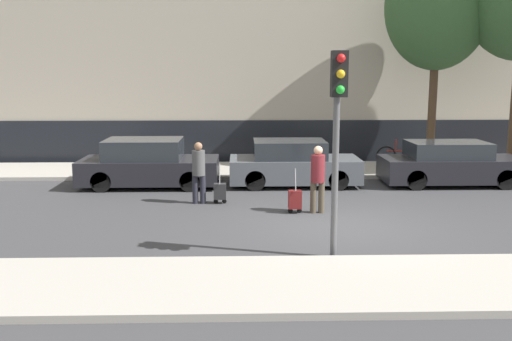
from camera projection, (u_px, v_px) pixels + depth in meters
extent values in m
plane|color=#38383A|center=(338.00, 225.00, 12.89)|extent=(80.00, 80.00, 0.00)
cube|color=#A39E93|center=(378.00, 283.00, 9.18)|extent=(28.00, 2.50, 0.12)
cube|color=#A39E93|center=(304.00, 170.00, 19.77)|extent=(28.00, 3.00, 0.12)
cube|color=black|center=(298.00, 141.00, 21.79)|extent=(27.44, 0.06, 1.60)
cube|color=black|center=(150.00, 170.00, 17.19)|extent=(4.10, 1.87, 0.70)
cube|color=#23282D|center=(144.00, 149.00, 17.08)|extent=(2.26, 1.65, 0.59)
cylinder|color=black|center=(190.00, 181.00, 16.43)|extent=(0.60, 0.18, 0.60)
cylinder|color=black|center=(194.00, 171.00, 18.09)|extent=(0.60, 0.18, 0.60)
cylinder|color=black|center=(101.00, 182.00, 16.36)|extent=(0.60, 0.18, 0.60)
cylinder|color=black|center=(114.00, 172.00, 18.03)|extent=(0.60, 0.18, 0.60)
cube|color=#4C5156|center=(294.00, 169.00, 17.33)|extent=(3.91, 1.77, 0.70)
cube|color=#23282D|center=(289.00, 149.00, 17.22)|extent=(2.15, 1.55, 0.54)
cylinder|color=black|center=(338.00, 180.00, 16.62)|extent=(0.60, 0.18, 0.60)
cylinder|color=black|center=(330.00, 171.00, 18.18)|extent=(0.60, 0.18, 0.60)
cylinder|color=black|center=(255.00, 181.00, 16.56)|extent=(0.60, 0.18, 0.60)
cylinder|color=black|center=(254.00, 171.00, 18.12)|extent=(0.60, 0.18, 0.60)
cube|color=black|center=(452.00, 169.00, 17.39)|extent=(4.26, 1.72, 0.70)
cube|color=#23282D|center=(448.00, 150.00, 17.29)|extent=(2.34, 1.51, 0.49)
cylinder|color=black|center=(506.00, 180.00, 16.70)|extent=(0.60, 0.18, 0.60)
cylinder|color=black|center=(484.00, 171.00, 18.22)|extent=(0.60, 0.18, 0.60)
cylinder|color=black|center=(416.00, 180.00, 16.63)|extent=(0.60, 0.18, 0.60)
cylinder|color=black|center=(402.00, 171.00, 18.15)|extent=(0.60, 0.18, 0.60)
cylinder|color=#23232D|center=(203.00, 189.00, 14.94)|extent=(0.15, 0.15, 0.75)
cylinder|color=#23232D|center=(195.00, 189.00, 14.94)|extent=(0.15, 0.15, 0.75)
cylinder|color=#4C4C4C|center=(199.00, 163.00, 14.82)|extent=(0.34, 0.34, 0.66)
sphere|color=#936B4C|center=(198.00, 146.00, 14.75)|extent=(0.21, 0.21, 0.21)
cube|color=#262628|center=(220.00, 191.00, 14.95)|extent=(0.32, 0.24, 0.41)
cylinder|color=black|center=(216.00, 201.00, 14.99)|extent=(0.12, 0.03, 0.12)
cylinder|color=black|center=(224.00, 201.00, 15.00)|extent=(0.12, 0.03, 0.12)
cylinder|color=gray|center=(220.00, 174.00, 14.80)|extent=(0.02, 0.19, 0.53)
cylinder|color=#4C4233|center=(313.00, 198.00, 13.94)|extent=(0.15, 0.15, 0.77)
cylinder|color=#4C4233|center=(321.00, 197.00, 13.95)|extent=(0.15, 0.15, 0.77)
cylinder|color=maroon|center=(318.00, 169.00, 13.82)|extent=(0.34, 0.34, 0.67)
sphere|color=tan|center=(318.00, 150.00, 13.74)|extent=(0.22, 0.22, 0.22)
cube|color=maroon|center=(295.00, 199.00, 13.93)|extent=(0.32, 0.24, 0.45)
cylinder|color=black|center=(290.00, 211.00, 13.97)|extent=(0.12, 0.03, 0.12)
cylinder|color=black|center=(299.00, 211.00, 13.98)|extent=(0.12, 0.03, 0.12)
cylinder|color=gray|center=(295.00, 180.00, 13.77)|extent=(0.02, 0.19, 0.53)
cylinder|color=#515154|center=(335.00, 157.00, 10.33)|extent=(0.12, 0.12, 3.79)
cube|color=black|center=(339.00, 74.00, 9.90)|extent=(0.28, 0.24, 0.80)
sphere|color=red|center=(341.00, 58.00, 9.71)|extent=(0.15, 0.15, 0.15)
sphere|color=gold|center=(341.00, 74.00, 9.75)|extent=(0.15, 0.15, 0.15)
sphere|color=green|center=(340.00, 90.00, 9.80)|extent=(0.15, 0.15, 0.15)
torus|color=black|center=(416.00, 156.00, 20.13)|extent=(0.72, 0.06, 0.72)
torus|color=black|center=(386.00, 156.00, 20.10)|extent=(0.72, 0.06, 0.72)
cylinder|color=maroon|center=(401.00, 151.00, 20.08)|extent=(1.00, 0.05, 0.05)
cylinder|color=maroon|center=(396.00, 145.00, 20.04)|extent=(0.04, 0.04, 0.40)
cylinder|color=#4C3826|center=(432.00, 112.00, 19.59)|extent=(0.28, 0.28, 3.88)
ellipsoid|color=#33562D|center=(438.00, 6.00, 18.99)|extent=(3.49, 3.49, 4.26)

